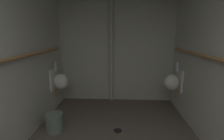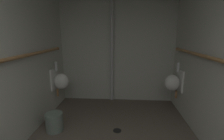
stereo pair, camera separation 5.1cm
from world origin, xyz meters
name	(u,v)px [view 2 (the right image)]	position (x,y,z in m)	size (l,w,h in m)	color
wall_left	(2,59)	(-1.35, 1.90, 1.29)	(0.06, 3.91, 2.59)	#B9BAAD
wall_back	(117,47)	(0.00, 3.82, 1.29)	(2.76, 0.06, 2.59)	#B9BAAD
urinal_left_mid	(60,81)	(-1.17, 3.21, 0.63)	(0.32, 0.30, 0.76)	white
urinal_right_mid	(173,82)	(1.17, 3.27, 0.63)	(0.32, 0.30, 0.76)	white
supply_pipe_left	(6,60)	(-1.26, 1.85, 1.29)	(0.06, 3.17, 0.06)	#9E7042
supply_pipe_right	(224,62)	(1.26, 1.89, 1.29)	(0.06, 3.23, 0.06)	#9E7042
standpipe_back_wall	(112,47)	(-0.12, 3.71, 1.29)	(0.07, 0.07, 2.54)	#B2B2B2
floor_drain	(117,130)	(0.06, 2.46, 0.00)	(0.14, 0.14, 0.01)	black
waste_bin	(54,122)	(-0.99, 2.40, 0.15)	(0.28, 0.28, 0.31)	slate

